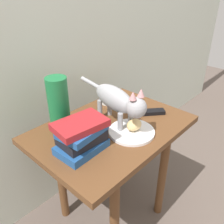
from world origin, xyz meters
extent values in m
plane|color=brown|center=(0.00, 0.00, 0.00)|extent=(6.00, 6.00, 0.00)
cube|color=silver|center=(0.00, 0.38, 1.10)|extent=(4.00, 0.04, 2.20)
cube|color=brown|center=(0.00, 0.00, 0.60)|extent=(0.75, 0.52, 0.03)
cylinder|color=brown|center=(-0.20, -0.20, 0.29)|extent=(0.04, 0.04, 0.58)
cylinder|color=brown|center=(0.20, -0.20, 0.29)|extent=(0.04, 0.04, 0.58)
cylinder|color=brown|center=(-0.20, 0.20, 0.29)|extent=(0.04, 0.04, 0.58)
cylinder|color=brown|center=(0.20, 0.20, 0.29)|extent=(0.04, 0.04, 0.58)
cylinder|color=white|center=(0.02, -0.10, 0.62)|extent=(0.21, 0.21, 0.01)
ellipsoid|color=#E0BC7A|center=(0.03, -0.11, 0.65)|extent=(0.08, 0.06, 0.05)
cylinder|color=#99999E|center=(0.05, -0.07, 0.66)|extent=(0.02, 0.02, 0.10)
cylinder|color=#99999E|center=(-0.01, -0.06, 0.66)|extent=(0.02, 0.02, 0.10)
cylinder|color=#99999E|center=(0.08, 0.09, 0.66)|extent=(0.02, 0.02, 0.10)
cylinder|color=#99999E|center=(0.02, 0.10, 0.66)|extent=(0.02, 0.02, 0.10)
ellipsoid|color=#99999E|center=(0.03, 0.02, 0.74)|extent=(0.13, 0.27, 0.11)
sphere|color=#99999E|center=(0.01, -0.13, 0.76)|extent=(0.09, 0.09, 0.09)
cone|color=tan|center=(0.03, -0.13, 0.82)|extent=(0.03, 0.03, 0.03)
cone|color=tan|center=(-0.01, -0.13, 0.82)|extent=(0.03, 0.03, 0.03)
cylinder|color=#99999E|center=(0.07, 0.22, 0.75)|extent=(0.05, 0.16, 0.02)
cube|color=#1E4C8C|center=(-0.22, -0.03, 0.63)|extent=(0.20, 0.14, 0.03)
cube|color=black|center=(-0.21, -0.02, 0.67)|extent=(0.19, 0.13, 0.04)
cube|color=#1E4C8C|center=(-0.21, -0.03, 0.70)|extent=(0.19, 0.14, 0.03)
cube|color=maroon|center=(-0.21, -0.03, 0.73)|extent=(0.22, 0.16, 0.03)
cylinder|color=#196B38|center=(-0.18, 0.15, 0.74)|extent=(0.09, 0.09, 0.26)
cylinder|color=silver|center=(0.16, 0.18, 0.65)|extent=(0.07, 0.07, 0.08)
cylinder|color=silver|center=(0.16, 0.18, 0.63)|extent=(0.06, 0.06, 0.04)
cube|color=black|center=(0.22, -0.06, 0.62)|extent=(0.14, 0.13, 0.02)
camera|label=1|loc=(-0.72, -0.66, 1.24)|focal=38.94mm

